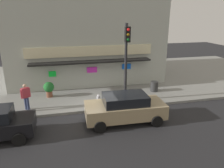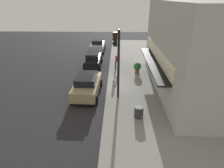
{
  "view_description": "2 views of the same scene",
  "coord_description": "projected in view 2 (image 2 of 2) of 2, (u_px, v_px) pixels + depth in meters",
  "views": [
    {
      "loc": [
        -1.93,
        -12.13,
        5.92
      ],
      "look_at": [
        1.17,
        0.95,
        1.47
      ],
      "focal_mm": 34.16,
      "sensor_mm": 36.0,
      "label": 1
    },
    {
      "loc": [
        15.45,
        0.84,
        7.42
      ],
      "look_at": [
        1.66,
        0.48,
        1.08
      ],
      "focal_mm": 30.76,
      "sensor_mm": 36.0,
      "label": 2
    }
  ],
  "objects": [
    {
      "name": "sidewalk",
      "position": [
        185.0,
        87.0,
        16.95
      ],
      "size": [
        38.85,
        13.82,
        0.18
      ],
      "primitive_type": "cube",
      "color": "gray",
      "rests_on": "ground_plane"
    },
    {
      "name": "potted_plant_by_doorway",
      "position": [
        137.0,
        67.0,
        19.48
      ],
      "size": [
        0.75,
        0.75,
        1.12
      ],
      "color": "brown",
      "rests_on": "sidewalk"
    },
    {
      "name": "ground_plane",
      "position": [
        107.0,
        87.0,
        17.15
      ],
      "size": [
        58.28,
        58.28,
        0.0
      ],
      "primitive_type": "plane",
      "color": "#232326"
    },
    {
      "name": "traffic_light",
      "position": [
        117.0,
        56.0,
        13.76
      ],
      "size": [
        0.32,
        0.58,
        5.2
      ],
      "color": "black",
      "rests_on": "sidewalk"
    },
    {
      "name": "parked_car_black",
      "position": [
        93.0,
        59.0,
        22.02
      ],
      "size": [
        4.35,
        1.92,
        1.61
      ],
      "color": "black",
      "rests_on": "ground_plane"
    },
    {
      "name": "corner_building",
      "position": [
        212.0,
        48.0,
        15.18
      ],
      "size": [
        12.86,
        9.32,
        6.97
      ],
      "color": "#ADB2A8",
      "rests_on": "sidewalk"
    },
    {
      "name": "parked_car_silver",
      "position": [
        98.0,
        45.0,
        28.13
      ],
      "size": [
        4.15,
        2.04,
        1.67
      ],
      "color": "#B7B7BC",
      "rests_on": "ground_plane"
    },
    {
      "name": "fire_hydrant",
      "position": [
        114.0,
        83.0,
        16.75
      ],
      "size": [
        0.5,
        0.26,
        0.76
      ],
      "color": "#B2B2B7",
      "rests_on": "sidewalk"
    },
    {
      "name": "pedestrian",
      "position": [
        117.0,
        61.0,
        20.53
      ],
      "size": [
        0.58,
        0.54,
        1.72
      ],
      "color": "navy",
      "rests_on": "sidewalk"
    },
    {
      "name": "trash_can",
      "position": [
        139.0,
        112.0,
        12.46
      ],
      "size": [
        0.59,
        0.59,
        0.77
      ],
      "primitive_type": "cylinder",
      "color": "#2D2D2D",
      "rests_on": "sidewalk"
    },
    {
      "name": "parked_car_tan",
      "position": [
        87.0,
        85.0,
        15.63
      ],
      "size": [
        4.53,
        2.23,
        1.65
      ],
      "color": "#9E8966",
      "rests_on": "ground_plane"
    }
  ]
}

